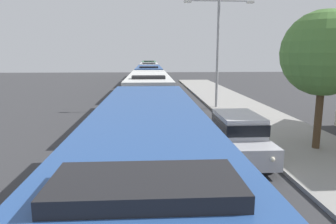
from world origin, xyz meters
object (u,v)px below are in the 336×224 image
at_px(bus_middle, 149,80).
at_px(streetlamp_mid, 218,42).
at_px(bus_rear, 149,69).
at_px(bus_fourth_in_line, 149,73).
at_px(white_suv, 238,135).
at_px(bus_second_in_line, 149,96).
at_px(roadside_tree, 324,53).
at_px(bus_lead, 149,177).

xyz_separation_m(bus_middle, streetlamp_mid, (5.40, -8.44, 3.54)).
height_order(bus_middle, bus_rear, same).
distance_m(bus_fourth_in_line, white_suv, 33.82).
bearing_deg(bus_second_in_line, roadside_tree, -42.00).
relative_size(bus_middle, white_suv, 2.45).
xyz_separation_m(bus_lead, bus_middle, (-0.00, 26.50, -0.00)).
height_order(bus_rear, white_suv, bus_rear).
bearing_deg(white_suv, bus_second_in_line, 115.83).
height_order(bus_second_in_line, roadside_tree, roadside_tree).
relative_size(white_suv, streetlamp_mid, 0.57).
relative_size(bus_second_in_line, bus_fourth_in_line, 1.04).
distance_m(bus_second_in_line, white_suv, 8.51).
bearing_deg(bus_middle, bus_fourth_in_line, 90.00).
xyz_separation_m(bus_middle, bus_rear, (-0.00, 25.32, -0.00)).
bearing_deg(streetlamp_mid, bus_rear, 99.08).
relative_size(streetlamp_mid, roadside_tree, 1.38).
xyz_separation_m(bus_second_in_line, roadside_tree, (7.54, -6.79, 2.67)).
relative_size(bus_lead, bus_fourth_in_line, 1.13).
height_order(bus_second_in_line, bus_middle, same).
bearing_deg(bus_second_in_line, white_suv, -64.17).
bearing_deg(streetlamp_mid, bus_middle, 122.60).
bearing_deg(bus_lead, white_suv, 57.82).
relative_size(bus_middle, bus_rear, 1.07).
bearing_deg(bus_rear, bus_lead, -90.00).
bearing_deg(bus_second_in_line, bus_lead, -90.00).
height_order(white_suv, streetlamp_mid, streetlamp_mid).
distance_m(bus_middle, white_suv, 20.96).
height_order(bus_lead, white_suv, bus_lead).
bearing_deg(bus_middle, roadside_tree, -69.12).
height_order(bus_second_in_line, streetlamp_mid, streetlamp_mid).
bearing_deg(bus_second_in_line, streetlamp_mid, 40.08).
height_order(bus_fourth_in_line, roadside_tree, roadside_tree).
bearing_deg(bus_fourth_in_line, roadside_tree, -77.04).
distance_m(streetlamp_mid, roadside_tree, 11.57).
bearing_deg(white_suv, streetlamp_mid, 82.06).
bearing_deg(bus_rear, bus_middle, -90.00).
bearing_deg(bus_rear, bus_fourth_in_line, -90.00).
height_order(bus_second_in_line, bus_rear, same).
relative_size(bus_fourth_in_line, white_suv, 2.32).
bearing_deg(white_suv, bus_rear, 94.60).
bearing_deg(bus_fourth_in_line, bus_middle, -90.00).
bearing_deg(bus_second_in_line, bus_middle, 90.00).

